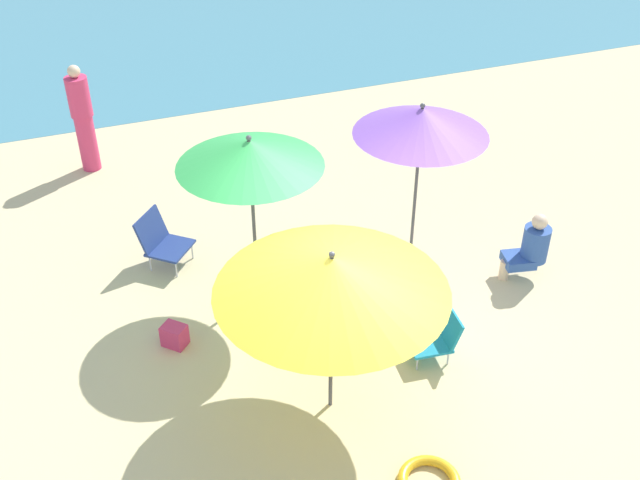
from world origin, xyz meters
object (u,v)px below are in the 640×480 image
at_px(umbrella_purple, 421,121).
at_px(umbrella_green, 250,154).
at_px(person_a, 531,246).
at_px(person_b, 83,119).
at_px(umbrella_yellow, 332,274).
at_px(beach_bag, 174,335).
at_px(beach_chair_c, 437,336).
at_px(beach_chair_a, 366,301).
at_px(beach_chair_b, 161,240).

height_order(umbrella_purple, umbrella_green, umbrella_purple).
distance_m(person_a, person_b, 6.58).
bearing_deg(person_b, umbrella_green, -179.44).
distance_m(umbrella_yellow, beach_bag, 2.43).
bearing_deg(beach_chair_c, umbrella_purple, -101.62).
relative_size(beach_chair_a, person_a, 0.77).
distance_m(umbrella_purple, beach_chair_c, 2.42).
relative_size(umbrella_yellow, umbrella_green, 1.02).
distance_m(beach_chair_b, person_a, 4.50).
height_order(beach_chair_a, person_a, person_a).
bearing_deg(person_b, beach_bag, 164.50).
relative_size(umbrella_yellow, umbrella_purple, 1.01).
bearing_deg(beach_chair_a, beach_chair_c, 61.49).
bearing_deg(umbrella_yellow, person_b, 105.99).
distance_m(person_a, beach_bag, 4.30).
bearing_deg(beach_chair_c, umbrella_green, -41.68).
height_order(umbrella_green, beach_bag, umbrella_green).
bearing_deg(beach_chair_c, beach_chair_a, -51.42).
distance_m(umbrella_green, beach_bag, 2.14).
height_order(beach_chair_a, beach_chair_b, beach_chair_b).
bearing_deg(umbrella_green, beach_bag, -155.06).
bearing_deg(beach_chair_b, beach_chair_c, -7.26).
xyz_separation_m(umbrella_yellow, beach_bag, (-1.27, 1.42, -1.51)).
bearing_deg(beach_chair_a, beach_chair_b, -105.82).
bearing_deg(umbrella_purple, beach_chair_b, 161.88).
bearing_deg(beach_chair_a, umbrella_purple, 161.56).
relative_size(beach_chair_c, beach_bag, 2.19).
distance_m(umbrella_green, beach_chair_b, 2.08).
bearing_deg(umbrella_yellow, beach_chair_a, 51.51).
distance_m(umbrella_yellow, beach_chair_a, 1.90).
distance_m(beach_chair_b, beach_bag, 1.57).
xyz_separation_m(umbrella_purple, beach_bag, (-3.14, -0.58, -1.76)).
distance_m(umbrella_purple, person_b, 5.26).
height_order(person_b, beach_bag, person_b).
xyz_separation_m(beach_chair_b, person_a, (4.11, -1.84, 0.09)).
bearing_deg(beach_chair_b, person_a, 16.67).
bearing_deg(beach_chair_c, umbrella_yellow, 18.14).
distance_m(beach_chair_c, beach_bag, 2.83).
bearing_deg(beach_bag, person_b, 95.00).
bearing_deg(umbrella_green, beach_chair_c, -47.83).
height_order(beach_chair_a, beach_bag, beach_chair_a).
distance_m(beach_chair_b, beach_chair_c, 3.61).
relative_size(beach_chair_b, person_b, 0.46).
xyz_separation_m(umbrella_purple, beach_chair_a, (-1.04, -0.95, -1.60)).
distance_m(umbrella_green, beach_chair_a, 2.09).
bearing_deg(person_a, beach_chair_b, -12.50).
xyz_separation_m(umbrella_yellow, beach_chair_c, (1.32, 0.28, -1.37)).
distance_m(umbrella_yellow, beach_chair_c, 1.92).
xyz_separation_m(umbrella_yellow, umbrella_purple, (1.87, 1.99, 0.25)).
relative_size(umbrella_yellow, person_a, 2.42).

